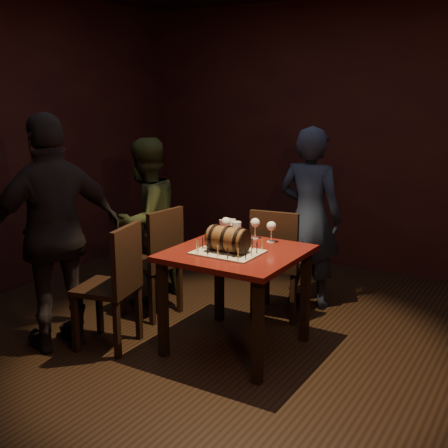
% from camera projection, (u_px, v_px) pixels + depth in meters
% --- Properties ---
extents(room_shell, '(5.04, 5.04, 2.80)m').
position_uv_depth(room_shell, '(231.00, 162.00, 3.75)').
color(room_shell, black).
rests_on(room_shell, ground).
extents(pub_table, '(0.90, 0.90, 0.75)m').
position_uv_depth(pub_table, '(236.00, 265.00, 4.03)').
color(pub_table, '#4B0F0C').
rests_on(pub_table, ground).
extents(cake_board, '(0.45, 0.35, 0.01)m').
position_uv_depth(cake_board, '(228.00, 252.00, 3.94)').
color(cake_board, '#AFA18D').
rests_on(cake_board, pub_table).
extents(barrel_cake, '(0.33, 0.19, 0.19)m').
position_uv_depth(barrel_cake, '(228.00, 239.00, 3.92)').
color(barrel_cake, brown).
rests_on(barrel_cake, cake_board).
extents(birthday_candles, '(0.40, 0.30, 0.09)m').
position_uv_depth(birthday_candles, '(228.00, 246.00, 3.93)').
color(birthday_candles, '#F2EA91').
rests_on(birthday_candles, cake_board).
extents(wine_glass_left, '(0.07, 0.07, 0.16)m').
position_uv_depth(wine_glass_left, '(226.00, 223.00, 4.34)').
color(wine_glass_left, silver).
rests_on(wine_glass_left, pub_table).
extents(wine_glass_mid, '(0.07, 0.07, 0.16)m').
position_uv_depth(wine_glass_mid, '(255.00, 224.00, 4.31)').
color(wine_glass_mid, silver).
rests_on(wine_glass_mid, pub_table).
extents(wine_glass_right, '(0.07, 0.07, 0.16)m').
position_uv_depth(wine_glass_right, '(271.00, 227.00, 4.20)').
color(wine_glass_right, silver).
rests_on(wine_glass_right, pub_table).
extents(pint_of_ale, '(0.07, 0.07, 0.15)m').
position_uv_depth(pint_of_ale, '(236.00, 232.00, 4.24)').
color(pint_of_ale, silver).
rests_on(pint_of_ale, pub_table).
extents(menu_card, '(0.10, 0.05, 0.13)m').
position_uv_depth(menu_card, '(227.00, 228.00, 4.41)').
color(menu_card, white).
rests_on(menu_card, pub_table).
extents(chair_back, '(0.45, 0.45, 0.93)m').
position_uv_depth(chair_back, '(277.00, 258.00, 4.62)').
color(chair_back, black).
rests_on(chair_back, ground).
extents(chair_left_rear, '(0.43, 0.43, 0.93)m').
position_uv_depth(chair_left_rear, '(157.00, 257.00, 4.65)').
color(chair_left_rear, black).
rests_on(chair_left_rear, ground).
extents(chair_left_front, '(0.48, 0.48, 0.93)m').
position_uv_depth(chair_left_front, '(116.00, 280.00, 4.07)').
color(chair_left_front, black).
rests_on(chair_left_front, ground).
extents(person_back, '(0.58, 0.39, 1.58)m').
position_uv_depth(person_back, '(310.00, 218.00, 4.87)').
color(person_back, '#1B2237').
rests_on(person_back, ground).
extents(person_left_rear, '(0.61, 0.76, 1.47)m').
position_uv_depth(person_left_rear, '(146.00, 221.00, 4.98)').
color(person_left_rear, '#343B1D').
rests_on(person_left_rear, ground).
extents(person_left_front, '(0.75, 1.09, 1.72)m').
position_uv_depth(person_left_front, '(55.00, 234.00, 4.03)').
color(person_left_front, black).
rests_on(person_left_front, ground).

